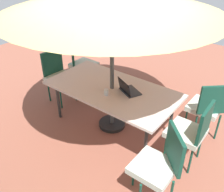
# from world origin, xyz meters

# --- Properties ---
(ground_plane) EXTENTS (10.00, 10.00, 0.02)m
(ground_plane) POSITION_xyz_m (0.00, 0.00, -0.01)
(ground_plane) COLOR #935442
(dining_table) EXTENTS (2.03, 1.06, 0.73)m
(dining_table) POSITION_xyz_m (0.00, 0.00, 0.68)
(dining_table) COLOR silver
(dining_table) RESTS_ON ground_plane
(chair_east) EXTENTS (0.47, 0.46, 0.98)m
(chair_east) POSITION_xyz_m (1.29, -0.03, 0.55)
(chair_east) COLOR silver
(chair_east) RESTS_ON ground_plane
(chair_northwest) EXTENTS (0.59, 0.59, 0.98)m
(chair_northwest) POSITION_xyz_m (-1.25, 0.75, 0.55)
(chair_northwest) COLOR silver
(chair_northwest) RESTS_ON ground_plane
(chair_southeast) EXTENTS (0.58, 0.59, 0.98)m
(chair_southeast) POSITION_xyz_m (1.33, -0.67, 0.55)
(chair_southeast) COLOR silver
(chair_southeast) RESTS_ON ground_plane
(chair_southwest) EXTENTS (0.59, 0.59, 0.98)m
(chair_southwest) POSITION_xyz_m (-1.27, -0.69, 0.55)
(chair_southwest) COLOR silver
(chair_southwest) RESTS_ON ground_plane
(chair_west) EXTENTS (0.47, 0.46, 0.98)m
(chair_west) POSITION_xyz_m (-1.31, -0.00, 0.55)
(chair_west) COLOR silver
(chair_west) RESTS_ON ground_plane
(laptop) EXTENTS (0.39, 0.36, 0.21)m
(laptop) POSITION_xyz_m (-0.27, -0.04, 0.78)
(laptop) COLOR #2D2D33
(laptop) RESTS_ON dining_table
(cup) EXTENTS (0.07, 0.07, 0.10)m
(cup) POSITION_xyz_m (-0.06, 0.21, 0.78)
(cup) COLOR white
(cup) RESTS_ON dining_table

